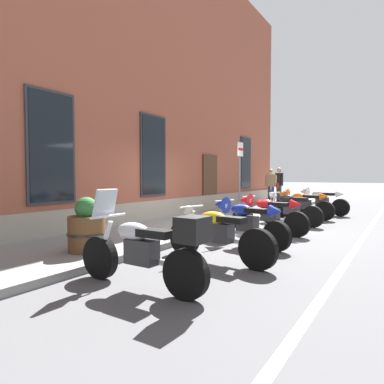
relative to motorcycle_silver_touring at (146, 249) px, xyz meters
The scene contains 15 objects.
ground_plane 5.18m from the motorcycle_silver_touring, 13.77° to the left, with size 140.00×140.00×0.00m, color #4C4C4F.
sidewalk 5.64m from the motorcycle_silver_touring, 27.14° to the left, with size 27.55×2.67×0.13m, color slate.
lane_stripe 5.40m from the motorcycle_silver_touring, 21.54° to the right, with size 27.55×0.12×0.01m, color silver.
brick_pub_facade 10.12m from the motorcycle_silver_touring, 56.61° to the left, with size 21.55×7.47×9.98m.
motorcycle_silver_touring is the anchor object (origin of this frame).
motorcycle_yellow_naked 1.76m from the motorcycle_silver_touring, ahead, with size 0.64×2.20×0.93m.
motorcycle_blue_sport 3.26m from the motorcycle_silver_touring, ahead, with size 0.75×2.07×1.00m.
motorcycle_red_sport 4.93m from the motorcycle_silver_touring, ahead, with size 0.62×2.11×1.01m.
motorcycle_black_naked 6.72m from the motorcycle_silver_touring, ahead, with size 0.68×2.00×0.97m.
motorcycle_orange_sport 8.41m from the motorcycle_silver_touring, ahead, with size 0.62×2.12×1.01m.
motorcycle_white_sport 10.11m from the motorcycle_silver_touring, ahead, with size 0.75×2.09×1.03m.
pedestrian_tan_coat 12.99m from the motorcycle_silver_touring, 12.21° to the left, with size 0.25×0.66×1.67m.
pedestrian_dark_jacket 13.56m from the motorcycle_silver_touring, 10.90° to the left, with size 0.44×0.59×1.75m.
parking_sign 6.95m from the motorcycle_silver_touring, 14.22° to the left, with size 0.36×0.07×2.43m.
barrel_planter 2.12m from the motorcycle_silver_touring, 69.57° to the left, with size 0.67×0.67×0.97m.
Camera 1 is at (-8.34, -4.03, 1.47)m, focal length 31.84 mm.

